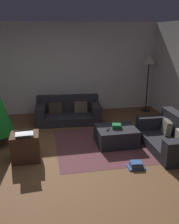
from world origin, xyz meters
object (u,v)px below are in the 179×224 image
corner_lamp (149,64)px  couch_right (173,137)px  ottoman (116,136)px  book_stack (136,165)px  tv_remote (108,129)px  gift_box (117,126)px  laptop (24,133)px  couch_left (68,112)px  side_table (26,147)px

corner_lamp → couch_right: bearing=-101.3°
ottoman → book_stack: bearing=-86.1°
tv_remote → gift_box: bearing=34.3°
couch_right → book_stack: 1.20m
couch_right → laptop: size_ratio=3.55×
couch_left → tv_remote: 1.84m
couch_right → side_table: couch_right is taller
tv_remote → corner_lamp: corner_lamp is taller
corner_lamp → tv_remote: bearing=-130.0°
gift_box → corner_lamp: (1.60, 2.10, 1.02)m
gift_box → side_table: bearing=-170.4°
laptop → corner_lamp: size_ratio=0.26×
tv_remote → side_table: bearing=-150.0°
side_table → corner_lamp: corner_lamp is taller
side_table → book_stack: 2.09m
tv_remote → book_stack: tv_remote is taller
couch_left → book_stack: bearing=112.9°
corner_lamp → side_table: bearing=-145.3°
gift_box → laptop: laptop is taller
side_table → tv_remote: bearing=9.1°
ottoman → gift_box: 0.23m
couch_left → gift_box: size_ratio=9.47×
couch_right → book_stack: bearing=120.8°
couch_right → couch_left: bearing=43.9°
tv_remote → corner_lamp: bearing=70.9°
side_table → corner_lamp: 4.40m
ottoman → laptop: size_ratio=1.91×
gift_box → tv_remote: (-0.20, -0.05, -0.03)m
gift_box → side_table: size_ratio=0.35×
ottoman → corner_lamp: 2.91m
tv_remote → couch_left: bearing=131.8°
side_table → book_stack: (1.96, -0.69, -0.21)m
book_stack → couch_left: bearing=109.2°
ottoman → corner_lamp: (1.60, 2.09, 1.25)m
couch_right → tv_remote: (-1.30, 0.37, 0.12)m
couch_left → side_table: couch_left is taller
ottoman → side_table: (-1.89, -0.33, 0.08)m
laptop → couch_left: bearing=63.3°
side_table → book_stack: side_table is taller
tv_remote → book_stack: size_ratio=0.53×
couch_right → ottoman: bearing=69.2°
couch_left → laptop: bearing=67.1°
ottoman → tv_remote: 0.29m
gift_box → tv_remote: 0.21m
ottoman → laptop: bearing=-168.2°
laptop → book_stack: (1.96, -0.63, -0.54)m
gift_box → book_stack: (0.07, -1.01, -0.37)m
couch_right → gift_box: (-1.10, 0.42, 0.16)m
couch_left → ottoman: bearing=121.2°
gift_box → book_stack: gift_box is taller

